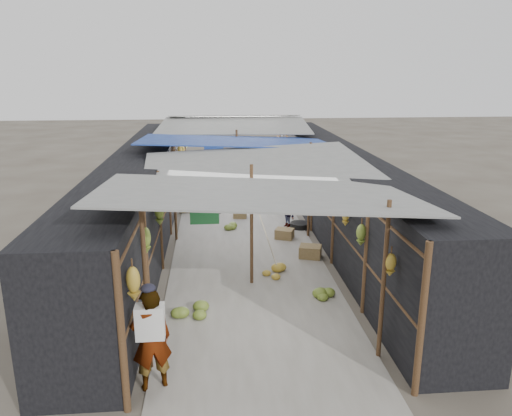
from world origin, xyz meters
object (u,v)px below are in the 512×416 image
object	(u,v)px
crate_near	(284,234)
vendor_seated	(287,211)
shopper_blue	(214,189)
black_basin	(300,225)
vendor_elderly	(151,339)

from	to	relation	value
crate_near	vendor_seated	xyz separation A→B (m)	(0.21, 1.04, 0.35)
shopper_blue	vendor_seated	distance (m)	2.65
shopper_blue	vendor_seated	bearing A→B (deg)	-34.22
vendor_seated	shopper_blue	bearing A→B (deg)	-158.56
crate_near	vendor_seated	bearing A→B (deg)	100.70
black_basin	vendor_elderly	xyz separation A→B (m)	(-3.40, -7.22, 0.69)
black_basin	shopper_blue	xyz separation A→B (m)	(-2.47, 1.73, 0.72)
crate_near	vendor_elderly	size ratio (longest dim) A/B	0.30
vendor_elderly	shopper_blue	world-z (taller)	shopper_blue
crate_near	shopper_blue	bearing A→B (deg)	148.00
black_basin	shopper_blue	distance (m)	3.10
vendor_elderly	vendor_seated	size ratio (longest dim) A/B	1.59
vendor_seated	black_basin	bearing A→B (deg)	37.39
vendor_elderly	shopper_blue	bearing A→B (deg)	-112.33
black_basin	shopper_blue	bearing A→B (deg)	145.03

